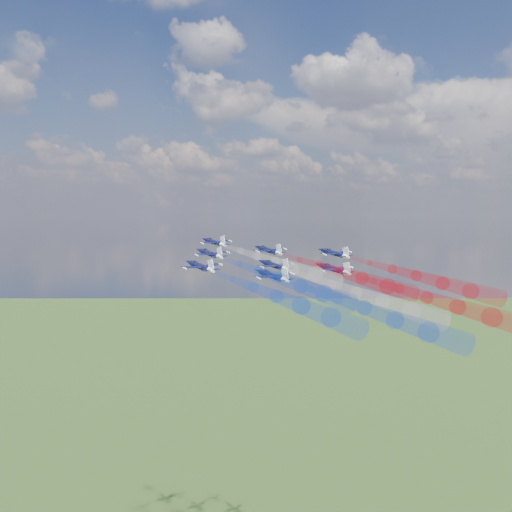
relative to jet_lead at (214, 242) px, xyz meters
The scene contains 16 objects.
jet_lead is the anchor object (origin of this frame).
trail_lead 27.65m from the jet_lead, 13.01° to the right, with size 4.17×44.26×4.17m, color white, non-canonical shape.
jet_inner_left 18.10m from the jet_lead, 49.84° to the right, with size 10.00×12.50×3.33m, color black, non-canonical shape.
trail_inner_left 43.55m from the jet_lead, 27.47° to the right, with size 4.17×44.26×4.17m, color blue, non-canonical shape.
jet_inner_right 16.69m from the jet_lead, 18.95° to the left, with size 10.00×12.50×3.33m, color black, non-canonical shape.
trail_inner_right 42.76m from the jet_lead, ahead, with size 4.17×44.26×4.17m, color red, non-canonical shape.
jet_outer_left 34.87m from the jet_lead, 51.68° to the right, with size 10.00×12.50×3.33m, color black, non-canonical shape.
trail_outer_left 59.09m from the jet_lead, 34.70° to the right, with size 4.17×44.26×4.17m, color blue, non-canonical shape.
jet_center_third 29.05m from the jet_lead, 15.26° to the right, with size 10.00×12.50×3.33m, color black, non-canonical shape.
trail_center_third 56.68m from the jet_lead, 14.16° to the right, with size 4.17×44.26×4.17m, color white, non-canonical shape.
jet_outer_right 34.43m from the jet_lead, 26.13° to the left, with size 10.00×12.50×3.33m, color black, non-canonical shape.
trail_outer_right 58.55m from the jet_lead, ahead, with size 4.17×44.26×4.17m, color red, non-canonical shape.
jet_rear_left 41.61m from the jet_lead, 28.09° to the right, with size 10.00×12.50×3.33m, color black, non-canonical shape.
trail_rear_left 68.69m from the jet_lead, 22.08° to the right, with size 4.17×44.26×4.17m, color blue, non-canonical shape.
jet_rear_right 40.34m from the jet_lead, ahead, with size 10.00×12.50×3.33m, color black, non-canonical shape.
trail_rear_right 67.54m from the jet_lead, ahead, with size 4.17×44.26×4.17m, color red, non-canonical shape.
Camera 1 is at (75.88, -141.68, 137.93)m, focal length 41.86 mm.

